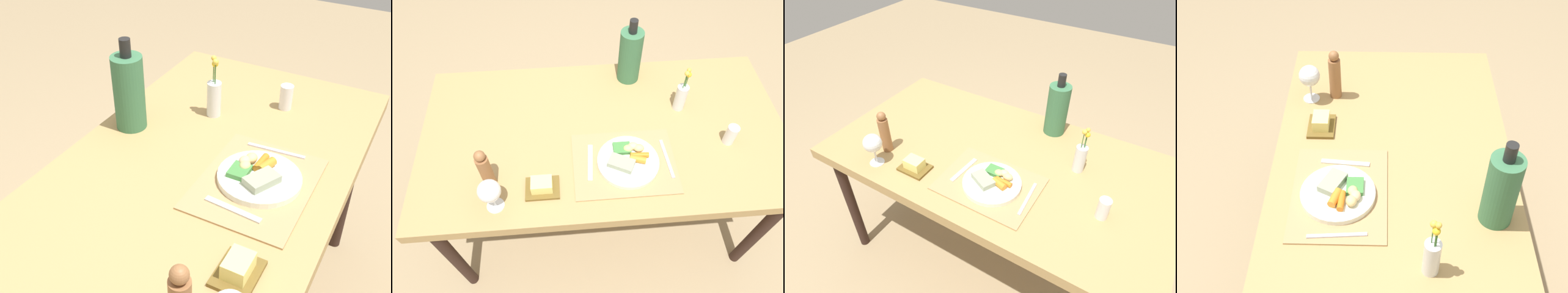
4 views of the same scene
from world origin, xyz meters
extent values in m
plane|color=tan|center=(0.00, 0.00, 0.00)|extent=(8.00, 8.00, 0.00)
cube|color=tan|center=(0.00, 0.00, 0.75)|extent=(1.58, 0.85, 0.05)
cylinder|color=black|center=(-0.72, -0.36, 0.36)|extent=(0.05, 0.05, 0.72)
cylinder|color=black|center=(0.72, -0.36, 0.36)|extent=(0.05, 0.05, 0.72)
cylinder|color=black|center=(-0.72, 0.36, 0.36)|extent=(0.05, 0.05, 0.72)
cylinder|color=black|center=(0.72, 0.36, 0.36)|extent=(0.05, 0.05, 0.72)
cube|color=tan|center=(0.06, -0.18, 0.78)|extent=(0.41, 0.32, 0.01)
cylinder|color=white|center=(0.07, -0.18, 0.79)|extent=(0.25, 0.25, 0.02)
cube|color=gray|center=(0.04, -0.20, 0.81)|extent=(0.12, 0.10, 0.02)
cylinder|color=orange|center=(0.11, -0.19, 0.81)|extent=(0.07, 0.05, 0.03)
cylinder|color=orange|center=(0.12, -0.17, 0.81)|extent=(0.07, 0.03, 0.02)
ellipsoid|color=#C6BF75|center=(0.08, -0.13, 0.81)|extent=(0.04, 0.03, 0.03)
ellipsoid|color=#D1B481|center=(0.10, -0.12, 0.81)|extent=(0.04, 0.03, 0.03)
ellipsoid|color=#DABA75|center=(0.12, -0.13, 0.81)|extent=(0.04, 0.04, 0.03)
cube|color=#41843E|center=(0.06, -0.13, 0.81)|extent=(0.07, 0.06, 0.02)
cube|color=silver|center=(-0.08, -0.17, 0.78)|extent=(0.03, 0.17, 0.00)
cube|color=silver|center=(0.24, -0.17, 0.78)|extent=(0.03, 0.19, 0.00)
cube|color=brown|center=(-0.27, -0.27, 0.78)|extent=(0.13, 0.10, 0.01)
cube|color=#F9EB7F|center=(-0.27, -0.27, 0.81)|extent=(0.08, 0.06, 0.04)
cylinder|color=white|center=(0.51, -0.10, 0.82)|extent=(0.05, 0.05, 0.09)
cylinder|color=#96623A|center=(-0.47, -0.23, 0.86)|extent=(0.05, 0.05, 0.17)
sphere|color=#96623A|center=(-0.47, -0.23, 0.96)|extent=(0.04, 0.04, 0.04)
cylinder|color=white|center=(-0.44, -0.32, 0.77)|extent=(0.07, 0.07, 0.00)
cylinder|color=white|center=(-0.44, -0.32, 0.81)|extent=(0.01, 0.01, 0.07)
sphere|color=white|center=(-0.44, -0.32, 0.89)|extent=(0.08, 0.08, 0.08)
cylinder|color=#396F49|center=(0.15, 0.32, 0.90)|extent=(0.10, 0.10, 0.26)
cylinder|color=black|center=(0.15, 0.32, 1.06)|extent=(0.04, 0.04, 0.06)
cylinder|color=silver|center=(0.35, 0.11, 0.84)|extent=(0.05, 0.05, 0.13)
cylinder|color=#3F7233|center=(0.35, 0.11, 0.87)|extent=(0.00, 0.00, 0.20)
sphere|color=yellow|center=(0.35, 0.11, 0.97)|extent=(0.02, 0.02, 0.02)
cylinder|color=#3F7233|center=(0.34, 0.10, 0.88)|extent=(0.00, 0.00, 0.21)
sphere|color=gold|center=(0.34, 0.10, 0.98)|extent=(0.02, 0.02, 0.02)
cylinder|color=#3F7233|center=(0.35, 0.11, 0.88)|extent=(0.00, 0.00, 0.22)
sphere|color=gold|center=(0.35, 0.11, 0.99)|extent=(0.02, 0.02, 0.02)
camera|label=1|loc=(-0.98, -0.54, 1.68)|focal=44.49mm
camera|label=2|loc=(-0.15, -0.94, 1.96)|focal=32.37mm
camera|label=3|loc=(0.55, -1.05, 1.80)|focal=30.93mm
camera|label=4|loc=(1.18, -0.04, 2.06)|focal=47.28mm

